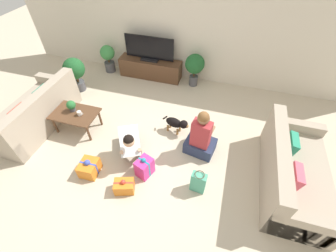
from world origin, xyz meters
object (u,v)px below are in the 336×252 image
Objects in this scene: coffee_table at (75,115)px; potted_plant_corner_left at (75,71)px; potted_plant_back_right at (195,66)px; person_kneeling at (130,141)px; sofa_left at (35,114)px; person_sitting at (201,138)px; dog at (177,123)px; tv_console at (151,68)px; potted_plant_back_left at (108,57)px; gift_bag_a at (198,182)px; tabletop_plant at (71,106)px; mug at (80,113)px; tv at (149,50)px; gift_box_c at (145,167)px; sofa_right at (292,172)px; gift_box_a at (89,168)px; gift_box_b at (124,186)px.

potted_plant_corner_left is (-0.72, 1.17, 0.16)m from coffee_table.
potted_plant_back_right reaches higher than person_kneeling.
sofa_left is 1.94× the size of person_sitting.
person_kneeling reaches higher than dog.
tv_console is 2.21× the size of potted_plant_back_left.
tabletop_plant is at bearing 164.58° from gift_bag_a.
dog is at bearing 15.28° from mug.
dog is at bearing -89.28° from potted_plant_back_right.
tv is 10.10× the size of mug.
gift_bag_a is (3.26, -1.83, -0.32)m from potted_plant_corner_left.
potted_plant_back_right is 3.62× the size of tabletop_plant.
sofa_left is at bearing -166.98° from tabletop_plant.
dog is 1.11m from gift_box_c.
tabletop_plant is at bearing 159.34° from mug.
sofa_right is 3.91m from coffee_table.
tv_console is 2.85× the size of dog.
potted_plant_back_left is 1.69× the size of gift_bag_a.
gift_bag_a is at bearing -14.60° from coffee_table.
mug reaches higher than gift_box_a.
gift_box_a is at bearing -48.67° from tabletop_plant.
sofa_left is 3.29m from person_sitting.
sofa_right reaches higher than potted_plant_back_right.
potted_plant_corner_left reaches higher than tv_console.
coffee_table is 2.32m from tv_console.
mug is at bearing 158.15° from gift_box_c.
tv is (0.00, -0.00, 0.50)m from tv_console.
coffee_table is at bearing -108.59° from tv.
potted_plant_back_left is 2.23m from mug.
gift_box_b is at bearing -117.16° from gift_box_c.
gift_box_c is at bearing -72.29° from tv_console.
tabletop_plant is at bearing -81.07° from potted_plant_back_left.
person_kneeling is at bearing -14.53° from tabletop_plant.
coffee_table is 2.35m from tv.
potted_plant_corner_left reaches higher than dog.
tv reaches higher than potted_plant_back_left.
potted_plant_corner_left is (-1.45, -1.03, 0.28)m from tv_console.
potted_plant_back_right is at bearing 129.78° from sofa_left.
coffee_table is at bearing 12.59° from person_sitting.
gift_bag_a is at bearing 111.62° from sofa_right.
gift_box_b is (0.70, -0.14, -0.02)m from gift_box_a.
potted_plant_corner_left is 2.53m from gift_box_a.
tv is at bearing 74.78° from mug.
person_kneeling is at bearing 152.09° from dog.
person_sitting is at bearing -7.67° from person_kneeling.
gift_bag_a is at bearing -29.29° from potted_plant_corner_left.
tv_console is 3.07m from gift_box_a.
person_sitting reaches higher than coffee_table.
gift_box_b is at bearing 109.76° from sofa_right.
gift_box_a is 1.81m from gift_bag_a.
coffee_table is 1.05× the size of potted_plant_corner_left.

